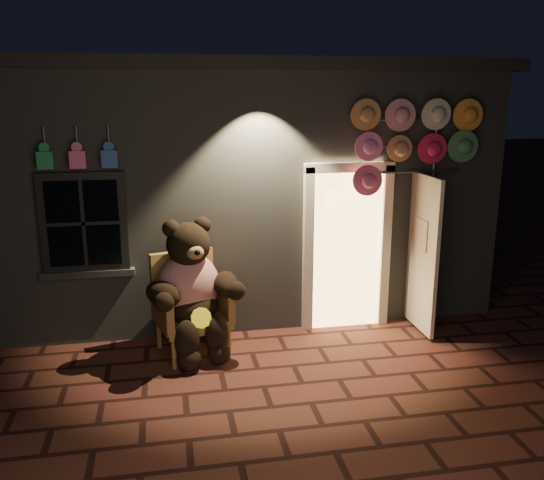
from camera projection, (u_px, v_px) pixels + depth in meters
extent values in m
plane|color=#542520|center=(264.00, 387.00, 6.13)|extent=(60.00, 60.00, 0.00)
cube|color=slate|center=(222.00, 179.00, 9.52)|extent=(7.00, 5.00, 3.30)
cube|color=black|center=(220.00, 70.00, 9.09)|extent=(7.30, 5.30, 0.16)
cube|color=black|center=(84.00, 223.00, 6.79)|extent=(1.00, 0.10, 1.20)
cube|color=black|center=(84.00, 223.00, 6.76)|extent=(0.82, 0.06, 1.02)
cube|color=slate|center=(88.00, 273.00, 6.95)|extent=(1.10, 0.14, 0.08)
cube|color=#FFC472|center=(346.00, 249.00, 7.52)|extent=(0.92, 0.10, 2.10)
cube|color=beige|center=(308.00, 252.00, 7.38)|extent=(0.12, 0.12, 2.20)
cube|color=beige|center=(385.00, 248.00, 7.57)|extent=(0.12, 0.12, 2.20)
cube|color=beige|center=(350.00, 167.00, 7.21)|extent=(1.16, 0.12, 0.12)
cube|color=beige|center=(423.00, 254.00, 7.32)|extent=(0.05, 0.80, 2.00)
cube|color=#24844C|center=(45.00, 160.00, 6.46)|extent=(0.18, 0.07, 0.20)
cylinder|color=#59595E|center=(44.00, 137.00, 6.46)|extent=(0.02, 0.02, 0.25)
cube|color=#E05C8C|center=(78.00, 160.00, 6.53)|extent=(0.18, 0.07, 0.20)
cylinder|color=#59595E|center=(77.00, 137.00, 6.52)|extent=(0.02, 0.02, 0.25)
cube|color=#2E50A1|center=(110.00, 159.00, 6.59)|extent=(0.18, 0.07, 0.20)
cylinder|color=#59595E|center=(108.00, 137.00, 6.58)|extent=(0.02, 0.02, 0.25)
cube|color=#A5823F|center=(192.00, 320.00, 6.84)|extent=(0.94, 0.90, 0.11)
cube|color=#A5823F|center=(183.00, 281.00, 7.03)|extent=(0.77, 0.30, 0.78)
cube|color=#A5823F|center=(162.00, 308.00, 6.61)|extent=(0.27, 0.66, 0.44)
cube|color=#A5823F|center=(221.00, 299.00, 6.93)|extent=(0.27, 0.66, 0.44)
cylinder|color=#A5823F|center=(174.00, 354.00, 6.49)|extent=(0.06, 0.06, 0.35)
cylinder|color=#A5823F|center=(229.00, 343.00, 6.77)|extent=(0.06, 0.06, 0.35)
cylinder|color=#A5823F|center=(159.00, 334.00, 7.03)|extent=(0.06, 0.06, 0.35)
cylinder|color=#A5823F|center=(210.00, 325.00, 7.31)|extent=(0.06, 0.06, 0.35)
ellipsoid|color=#AC1512|center=(188.00, 286.00, 6.78)|extent=(0.89, 0.78, 0.79)
ellipsoid|color=black|center=(192.00, 307.00, 6.76)|extent=(0.74, 0.68, 0.37)
sphere|color=black|center=(188.00, 244.00, 6.60)|extent=(0.63, 0.63, 0.51)
sphere|color=black|center=(171.00, 228.00, 6.50)|extent=(0.20, 0.20, 0.20)
sphere|color=black|center=(202.00, 225.00, 6.66)|extent=(0.20, 0.20, 0.20)
ellipsoid|color=olive|center=(195.00, 253.00, 6.41)|extent=(0.23, 0.19, 0.16)
ellipsoid|color=black|center=(163.00, 294.00, 6.40)|extent=(0.54, 0.59, 0.29)
ellipsoid|color=black|center=(226.00, 284.00, 6.72)|extent=(0.32, 0.54, 0.29)
ellipsoid|color=black|center=(187.00, 341.00, 6.46)|extent=(0.29, 0.29, 0.49)
ellipsoid|color=black|center=(216.00, 335.00, 6.62)|extent=(0.29, 0.29, 0.49)
sphere|color=black|center=(189.00, 359.00, 6.46)|extent=(0.27, 0.27, 0.27)
sphere|color=black|center=(219.00, 353.00, 6.61)|extent=(0.27, 0.27, 0.27)
cylinder|color=yellow|center=(201.00, 318.00, 6.48)|extent=(0.26, 0.16, 0.23)
cylinder|color=#59595E|center=(430.00, 217.00, 7.51)|extent=(0.04, 0.04, 2.93)
cylinder|color=#59595E|center=(413.00, 120.00, 7.13)|extent=(1.30, 0.03, 0.03)
cylinder|color=#59595E|center=(412.00, 146.00, 7.21)|extent=(1.30, 0.03, 0.03)
cylinder|color=#59595E|center=(410.00, 172.00, 7.29)|extent=(1.30, 0.03, 0.03)
cylinder|color=tan|center=(367.00, 116.00, 6.94)|extent=(0.37, 0.11, 0.37)
cylinder|color=pink|center=(402.00, 115.00, 6.99)|extent=(0.37, 0.11, 0.37)
cylinder|color=beige|center=(436.00, 115.00, 7.04)|extent=(0.37, 0.11, 0.37)
cylinder|color=#FFA036|center=(466.00, 115.00, 7.18)|extent=(0.37, 0.11, 0.37)
cylinder|color=pink|center=(367.00, 148.00, 7.01)|extent=(0.37, 0.11, 0.37)
cylinder|color=tan|center=(401.00, 147.00, 7.06)|extent=(0.37, 0.11, 0.37)
cylinder|color=#E72351|center=(432.00, 146.00, 7.19)|extent=(0.37, 0.11, 0.37)
cylinder|color=#4C8D5A|center=(465.00, 146.00, 7.24)|extent=(0.37, 0.11, 0.37)
cylinder|color=pink|center=(366.00, 179.00, 7.08)|extent=(0.37, 0.11, 0.37)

